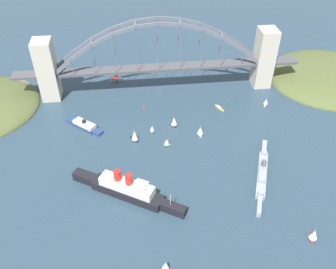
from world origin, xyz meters
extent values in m
plane|color=#283D4C|center=(0.00, 0.00, 0.00)|extent=(1400.00, 1400.00, 0.00)
cube|color=#BCB29E|center=(-103.24, 0.00, 29.30)|extent=(16.89, 19.37, 58.60)
cube|color=#BCB29E|center=(103.24, 0.00, 29.30)|extent=(16.89, 19.37, 58.60)
cube|color=#47474C|center=(0.00, 0.00, 25.32)|extent=(189.58, 13.74, 2.40)
cube|color=#47474C|center=(-123.69, 0.00, 25.32)|extent=(24.00, 13.74, 2.40)
cube|color=#47474C|center=(123.69, 0.00, 25.32)|extent=(24.00, 13.74, 2.40)
cube|color=slate|center=(-89.11, -6.18, 33.63)|extent=(21.86, 1.80, 19.07)
cube|color=slate|center=(-69.31, -6.18, 48.40)|extent=(21.55, 1.80, 15.60)
cube|color=slate|center=(-49.51, -6.18, 59.47)|extent=(21.15, 1.80, 12.13)
cube|color=slate|center=(-29.70, -6.18, 66.86)|extent=(20.66, 1.80, 8.62)
cube|color=slate|center=(-9.90, -6.18, 70.55)|extent=(20.10, 1.80, 5.03)
cube|color=slate|center=(9.90, -6.18, 70.55)|extent=(20.10, 1.80, 5.03)
cube|color=slate|center=(29.70, -6.18, 66.86)|extent=(20.66, 1.80, 8.62)
cube|color=slate|center=(49.51, -6.18, 59.47)|extent=(21.15, 1.80, 12.13)
cube|color=slate|center=(69.31, -6.18, 48.40)|extent=(21.55, 1.80, 15.60)
cube|color=slate|center=(89.11, -6.18, 33.63)|extent=(21.86, 1.80, 19.07)
cube|color=slate|center=(-89.11, 6.18, 33.63)|extent=(21.86, 1.80, 19.07)
cube|color=slate|center=(-69.31, 6.18, 48.40)|extent=(21.55, 1.80, 15.60)
cube|color=slate|center=(-49.51, 6.18, 59.47)|extent=(21.15, 1.80, 12.13)
cube|color=slate|center=(-29.70, 6.18, 66.86)|extent=(20.66, 1.80, 8.62)
cube|color=slate|center=(-9.90, 6.18, 70.55)|extent=(20.10, 1.80, 5.03)
cube|color=slate|center=(9.90, 6.18, 70.55)|extent=(20.10, 1.80, 5.03)
cube|color=slate|center=(29.70, 6.18, 66.86)|extent=(20.66, 1.80, 8.62)
cube|color=slate|center=(49.51, 6.18, 59.47)|extent=(21.15, 1.80, 12.13)
cube|color=slate|center=(69.31, 6.18, 48.40)|extent=(21.55, 1.80, 15.60)
cube|color=slate|center=(89.11, 6.18, 33.63)|extent=(21.86, 1.80, 19.07)
cube|color=slate|center=(-99.02, 0.00, 25.32)|extent=(1.40, 12.36, 1.40)
cube|color=slate|center=(-59.41, 0.00, 54.86)|extent=(1.40, 12.36, 1.40)
cube|color=slate|center=(-19.80, 0.00, 69.63)|extent=(1.40, 12.36, 1.40)
cube|color=slate|center=(19.80, 0.00, 69.63)|extent=(1.40, 12.36, 1.40)
cube|color=slate|center=(59.41, 0.00, 54.86)|extent=(1.40, 12.36, 1.40)
cube|color=slate|center=(99.02, 0.00, 25.32)|extent=(1.40, 12.36, 1.40)
cylinder|color=slate|center=(-79.21, -6.18, 34.23)|extent=(0.56, 0.56, 15.41)
cylinder|color=slate|center=(-79.21, 6.18, 34.23)|extent=(0.56, 0.56, 15.41)
cylinder|color=slate|center=(-59.41, -6.18, 40.69)|extent=(0.56, 0.56, 28.34)
cylinder|color=slate|center=(-59.41, 6.18, 40.69)|extent=(0.56, 0.56, 28.34)
cylinder|color=slate|center=(-39.61, -6.18, 45.31)|extent=(0.56, 0.56, 37.57)
cylinder|color=slate|center=(-39.61, 6.18, 45.31)|extent=(0.56, 0.56, 37.57)
cylinder|color=slate|center=(-19.80, -6.18, 48.07)|extent=(0.56, 0.56, 43.10)
cylinder|color=slate|center=(-19.80, 6.18, 48.07)|extent=(0.56, 0.56, 43.10)
cylinder|color=slate|center=(0.00, -6.18, 49.00)|extent=(0.56, 0.56, 44.95)
cylinder|color=slate|center=(0.00, 6.18, 49.00)|extent=(0.56, 0.56, 44.95)
cylinder|color=slate|center=(19.80, -6.18, 48.07)|extent=(0.56, 0.56, 43.10)
cylinder|color=slate|center=(19.80, 6.18, 48.07)|extent=(0.56, 0.56, 43.10)
cylinder|color=slate|center=(39.61, -6.18, 45.31)|extent=(0.56, 0.56, 37.57)
cylinder|color=slate|center=(39.61, 6.18, 45.31)|extent=(0.56, 0.56, 37.57)
cylinder|color=slate|center=(59.41, -6.18, 40.69)|extent=(0.56, 0.56, 28.34)
cylinder|color=slate|center=(59.41, 6.18, 40.69)|extent=(0.56, 0.56, 28.34)
cylinder|color=slate|center=(79.21, -6.18, 34.23)|extent=(0.56, 0.56, 15.41)
cylinder|color=slate|center=(79.21, 6.18, 34.23)|extent=(0.56, 0.56, 15.41)
ellipsoid|color=#4C562D|center=(-178.90, -2.23, 0.00)|extent=(128.14, 122.37, 24.20)
ellipsoid|color=#756B5B|center=(148.01, -19.05, 0.00)|extent=(43.15, 34.27, 12.73)
cube|color=black|center=(34.99, 134.61, 3.41)|extent=(51.31, 37.03, 6.81)
cube|color=black|center=(4.67, 152.82, 3.41)|extent=(18.37, 14.45, 6.81)
cube|color=black|center=(65.30, 116.41, 3.41)|extent=(19.01, 15.52, 6.81)
cube|color=white|center=(34.99, 134.61, 10.15)|extent=(39.07, 28.75, 6.68)
cube|color=white|center=(25.61, 140.25, 15.09)|extent=(11.88, 11.80, 3.20)
cylinder|color=red|center=(33.28, 135.64, 17.41)|extent=(5.11, 5.11, 7.84)
cylinder|color=red|center=(40.95, 131.03, 17.41)|extent=(5.11, 5.11, 7.84)
cylinder|color=tan|center=(6.57, 151.68, 11.81)|extent=(0.50, 0.50, 10.00)
cube|color=gray|center=(-64.97, 127.32, 1.95)|extent=(22.89, 45.95, 3.91)
cube|color=gray|center=(-53.84, 156.37, 1.95)|extent=(8.36, 15.59, 3.91)
cube|color=gray|center=(-76.10, 98.28, 1.95)|extent=(8.91, 15.81, 3.91)
cube|color=gray|center=(-64.97, 127.32, 5.60)|extent=(13.31, 23.69, 3.38)
cylinder|color=gray|center=(-57.32, 147.29, 5.01)|extent=(4.65, 4.65, 2.20)
cylinder|color=gray|center=(-72.62, 107.35, 5.01)|extent=(4.65, 4.65, 2.20)
cylinder|color=gray|center=(-64.97, 127.32, 12.29)|extent=(0.60, 0.60, 10.00)
cylinder|color=#4C4C51|center=(-66.64, 122.97, 9.49)|extent=(3.65, 3.65, 4.40)
cube|color=navy|center=(69.88, 51.89, 1.16)|extent=(23.05, 21.49, 2.32)
cube|color=navy|center=(58.28, 61.81, 1.16)|extent=(9.76, 9.59, 2.32)
cube|color=navy|center=(81.47, 41.98, 1.16)|extent=(10.55, 10.52, 2.32)
cube|color=beige|center=(69.88, 51.89, 3.73)|extent=(20.75, 19.26, 2.82)
cylinder|color=black|center=(69.88, 51.89, 6.34)|extent=(3.48, 3.48, 2.40)
cylinder|color=#B7B7B2|center=(40.29, -23.97, 0.45)|extent=(1.15, 5.63, 0.90)
cylinder|color=#B7B7B2|center=(43.20, -23.84, 0.45)|extent=(1.15, 5.63, 0.90)
cylinder|color=navy|center=(40.29, -23.97, 1.54)|extent=(0.14, 0.14, 1.27)
cylinder|color=navy|center=(43.20, -23.84, 1.54)|extent=(0.14, 0.14, 1.27)
ellipsoid|color=#B21E19|center=(41.75, -23.90, 2.73)|extent=(1.46, 7.94, 1.10)
cylinder|color=navy|center=(41.59, -20.35, 2.73)|extent=(1.08, 0.85, 1.05)
cube|color=#B21E19|center=(41.70, -22.92, 3.20)|extent=(11.97, 2.23, 0.20)
cube|color=#B21E19|center=(41.90, -27.37, 2.84)|extent=(4.57, 1.30, 0.12)
cube|color=navy|center=(41.90, -27.37, 4.03)|extent=(0.17, 1.10, 1.50)
cube|color=#234C8C|center=(13.55, 192.83, 0.48)|extent=(1.99, 2.15, 0.96)
cylinder|color=tan|center=(15.28, 196.32, 5.25)|extent=(0.16, 0.16, 8.59)
cone|color=white|center=(14.61, 194.96, 4.82)|extent=(6.38, 6.38, 6.87)
cube|color=gold|center=(-97.34, 37.16, 0.36)|extent=(4.18, 5.12, 0.71)
cube|color=gold|center=(-95.84, 39.85, 0.36)|extent=(1.62, 1.83, 0.71)
cube|color=gold|center=(-98.84, 34.46, 0.36)|extent=(1.79, 1.93, 0.71)
cylinder|color=tan|center=(-97.15, 37.49, 3.82)|extent=(0.16, 0.16, 6.22)
cone|color=white|center=(-97.81, 36.31, 3.51)|extent=(5.77, 5.77, 4.98)
cube|color=gold|center=(-53.19, 37.64, 0.43)|extent=(5.27, 7.59, 0.87)
cube|color=gold|center=(-55.29, 42.02, 0.43)|extent=(2.22, 2.75, 0.87)
cube|color=gold|center=(-51.09, 33.26, 0.43)|extent=(2.45, 2.86, 0.87)
cube|color=beige|center=(-52.80, 36.82, 1.36)|extent=(3.27, 4.10, 0.98)
cube|color=#2D6B3D|center=(12.03, 65.49, 0.39)|extent=(2.66, 4.51, 0.78)
cube|color=#2D6B3D|center=(12.58, 68.25, 0.39)|extent=(1.10, 1.54, 0.78)
cube|color=#2D6B3D|center=(11.49, 62.73, 0.39)|extent=(1.27, 1.58, 0.78)
cylinder|color=tan|center=(12.10, 65.84, 3.95)|extent=(0.16, 0.16, 6.34)
cone|color=white|center=(11.86, 64.63, 3.63)|extent=(4.55, 4.55, 5.07)
cube|color=#B2231E|center=(-80.58, 183.01, 0.42)|extent=(5.16, 6.43, 0.84)
cube|color=#B2231E|center=(-82.40, 179.58, 0.42)|extent=(2.01, 2.29, 0.84)
cube|color=#B2231E|center=(-78.77, 186.43, 0.42)|extent=(2.23, 2.41, 0.84)
cylinder|color=tan|center=(-80.81, 182.58, 5.25)|extent=(0.16, 0.16, 8.82)
cone|color=silver|center=(-80.01, 184.08, 4.81)|extent=(7.21, 7.21, 7.06)
cube|color=#2D6B3D|center=(0.65, 84.55, 0.54)|extent=(4.86, 2.71, 1.08)
cube|color=#2D6B3D|center=(-2.34, 85.18, 0.54)|extent=(1.66, 1.11, 1.08)
cube|color=#2D6B3D|center=(3.64, 83.92, 0.54)|extent=(1.70, 1.27, 1.08)
cylinder|color=tan|center=(0.27, 84.63, 4.53)|extent=(0.16, 0.16, 6.91)
cone|color=white|center=(1.58, 84.36, 4.19)|extent=(4.98, 4.98, 5.53)
cube|color=silver|center=(-28.21, 72.58, 0.55)|extent=(2.49, 5.64, 1.09)
cube|color=silver|center=(-28.28, 68.85, 0.55)|extent=(1.11, 1.89, 1.09)
cube|color=silver|center=(-28.14, 76.31, 0.55)|extent=(1.32, 1.89, 1.09)
cylinder|color=tan|center=(-28.22, 72.11, 5.21)|extent=(0.16, 0.16, 8.22)
cone|color=white|center=(-28.19, 73.74, 4.79)|extent=(5.23, 5.23, 6.58)
cube|color=black|center=(27.85, 73.87, 0.49)|extent=(5.49, 6.25, 0.99)
cube|color=black|center=(30.15, 70.68, 0.49)|extent=(2.07, 2.26, 0.99)
cube|color=black|center=(25.55, 77.06, 0.49)|extent=(2.25, 2.39, 0.99)
cylinder|color=tan|center=(28.14, 73.47, 6.31)|extent=(0.16, 0.16, 10.66)
cone|color=white|center=(27.13, 74.87, 5.78)|extent=(7.55, 7.55, 8.52)
cube|color=black|center=(-7.58, 57.16, 0.42)|extent=(4.00, 6.31, 0.85)
cube|color=black|center=(-6.70, 53.36, 0.42)|extent=(1.65, 2.18, 0.85)
cube|color=black|center=(-8.46, 60.95, 0.42)|extent=(1.89, 2.23, 0.85)
cylinder|color=tan|center=(-7.47, 56.68, 5.34)|extent=(0.16, 0.16, 8.97)
cone|color=silver|center=(-7.85, 58.34, 4.89)|extent=(6.42, 6.42, 7.18)
cone|color=red|center=(16.74, 28.26, 1.10)|extent=(2.20, 2.20, 2.20)
sphere|color=#F2E566|center=(16.74, 28.26, 2.50)|extent=(0.50, 0.50, 0.50)
camera|label=1|loc=(26.64, 311.06, 199.53)|focal=39.46mm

